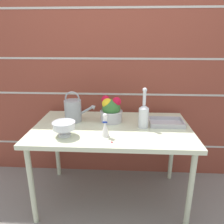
# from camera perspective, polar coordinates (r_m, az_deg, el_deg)

# --- Properties ---
(ground_plane) EXTENTS (12.00, 12.00, 0.00)m
(ground_plane) POSITION_cam_1_polar(r_m,az_deg,el_deg) (2.29, -0.06, -21.19)
(ground_plane) COLOR gray
(brick_wall) EXTENTS (3.60, 0.08, 2.20)m
(brick_wall) POSITION_cam_1_polar(r_m,az_deg,el_deg) (2.28, 0.64, 9.35)
(brick_wall) COLOR brown
(brick_wall) RESTS_ON ground_plane
(patio_table) EXTENTS (1.36, 0.80, 0.74)m
(patio_table) POSITION_cam_1_polar(r_m,az_deg,el_deg) (1.93, -0.07, -5.54)
(patio_table) COLOR beige
(patio_table) RESTS_ON ground_plane
(watering_can) EXTENTS (0.30, 0.15, 0.28)m
(watering_can) POSITION_cam_1_polar(r_m,az_deg,el_deg) (2.03, -10.05, 0.49)
(watering_can) COLOR #93999E
(watering_can) RESTS_ON patio_table
(crystal_pedestal_bowl) EXTENTS (0.18, 0.18, 0.12)m
(crystal_pedestal_bowl) POSITION_cam_1_polar(r_m,az_deg,el_deg) (1.74, -12.45, -3.60)
(crystal_pedestal_bowl) COLOR silver
(crystal_pedestal_bowl) RESTS_ON patio_table
(flower_planter) EXTENTS (0.21, 0.21, 0.24)m
(flower_planter) POSITION_cam_1_polar(r_m,az_deg,el_deg) (1.98, -0.28, 0.49)
(flower_planter) COLOR #BCBCC1
(flower_planter) RESTS_ON patio_table
(glass_decanter) EXTENTS (0.09, 0.09, 0.35)m
(glass_decanter) POSITION_cam_1_polar(r_m,az_deg,el_deg) (1.87, 8.27, -0.62)
(glass_decanter) COLOR silver
(glass_decanter) RESTS_ON patio_table
(figurine_vase) EXTENTS (0.07, 0.07, 0.19)m
(figurine_vase) POSITION_cam_1_polar(r_m,az_deg,el_deg) (1.69, -1.79, -3.95)
(figurine_vase) COLOR white
(figurine_vase) RESTS_ON patio_table
(wire_tray) EXTENTS (0.30, 0.21, 0.04)m
(wire_tray) POSITION_cam_1_polar(r_m,az_deg,el_deg) (2.01, 13.96, -2.87)
(wire_tray) COLOR #B7B7BC
(wire_tray) RESTS_ON patio_table
(fallen_petal) EXTENTS (0.01, 0.01, 0.01)m
(fallen_petal) POSITION_cam_1_polar(r_m,az_deg,el_deg) (1.62, -0.04, -7.87)
(fallen_petal) COLOR red
(fallen_petal) RESTS_ON patio_table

